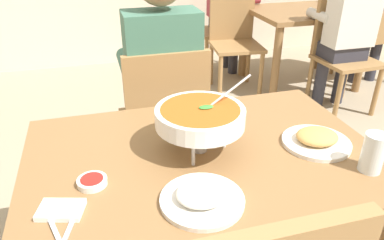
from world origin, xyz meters
TOP-DOWN VIEW (x-y plane):
  - dining_table_main at (0.00, 0.00)m, footprint 1.20×0.81m
  - chair_diner_main at (-0.00, 0.69)m, footprint 0.44×0.44m
  - diner_main at (0.00, 0.72)m, footprint 0.40×0.45m
  - curry_bowl at (-0.01, 0.02)m, footprint 0.33×0.30m
  - rice_plate at (-0.08, -0.24)m, footprint 0.24×0.24m
  - appetizer_plate at (0.40, -0.06)m, footprint 0.24×0.24m
  - sauce_dish at (-0.38, -0.08)m, footprint 0.09×0.09m
  - napkin_folded at (-0.46, -0.18)m, footprint 0.14×0.11m
  - fork_utensil at (-0.48, -0.23)m, footprint 0.06×0.17m
  - spoon_utensil at (-0.43, -0.23)m, footprint 0.06×0.17m
  - drink_glass at (0.48, -0.24)m, footprint 0.07×0.07m
  - dining_table_far at (1.63, 2.05)m, footprint 1.00×0.80m
  - chair_bg_left at (1.67, 1.51)m, footprint 0.46×0.46m
  - chair_bg_middle at (1.06, 2.61)m, footprint 0.45×0.45m
  - chair_bg_right at (2.33, 1.91)m, footprint 0.46×0.46m
  - chair_bg_corner at (0.96, 2.14)m, footprint 0.48×0.48m
  - patron_bg_left at (1.64, 1.46)m, footprint 0.40×0.45m
  - patron_bg_middle at (1.03, 2.60)m, footprint 0.45×0.40m
  - patron_bg_right at (2.31, 2.01)m, footprint 0.40×0.45m

SIDE VIEW (x-z plane):
  - chair_diner_main at x=0.00m, z-range 0.06..0.96m
  - chair_bg_left at x=1.67m, z-range 0.06..0.96m
  - chair_bg_middle at x=1.06m, z-range 0.06..0.96m
  - chair_bg_right at x=2.33m, z-range 0.06..0.96m
  - chair_bg_corner at x=0.96m, z-range 0.06..0.96m
  - dining_table_far at x=1.63m, z-range 0.24..0.96m
  - dining_table_main at x=0.00m, z-range 0.25..0.97m
  - fork_utensil at x=-0.48m, z-range 0.73..0.73m
  - spoon_utensil at x=-0.43m, z-range 0.73..0.73m
  - napkin_folded at x=-0.46m, z-range 0.72..0.74m
  - sauce_dish at x=-0.38m, z-range 0.73..0.75m
  - rice_plate at x=-0.08m, z-range 0.72..0.77m
  - appetizer_plate at x=0.40m, z-range 0.72..0.77m
  - diner_main at x=0.00m, z-range 0.09..1.40m
  - patron_bg_left at x=1.64m, z-range 0.09..1.40m
  - patron_bg_middle at x=1.03m, z-range 0.09..1.40m
  - patron_bg_right at x=2.31m, z-range 0.09..1.40m
  - drink_glass at x=0.48m, z-range 0.72..0.85m
  - curry_bowl at x=-0.01m, z-range 0.73..0.98m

